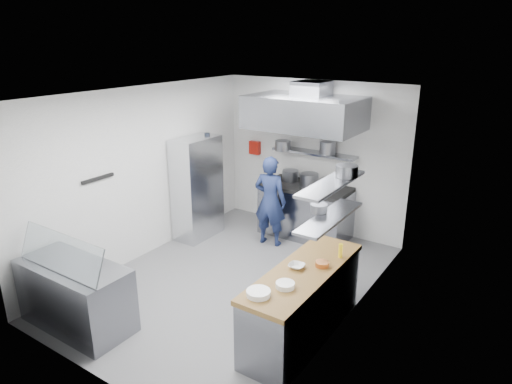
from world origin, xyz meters
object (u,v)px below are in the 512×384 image
Objects in this scene: gas_range at (306,212)px; display_case at (76,295)px; wire_rack at (197,188)px; chef at (270,201)px.

gas_range is 1.07× the size of display_case.
chef is at bearing 18.78° from wire_rack.
wire_rack is at bearing -145.69° from gas_range.
chef is 0.87× the size of wire_rack.
display_case is at bearing -79.94° from wire_rack.
gas_range is 1.00× the size of chef.
chef is 1.07× the size of display_case.
display_case is (0.53, -2.99, -0.50)m from wire_rack.
gas_range is 0.86× the size of wire_rack.
chef is at bearing 77.67° from display_case.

